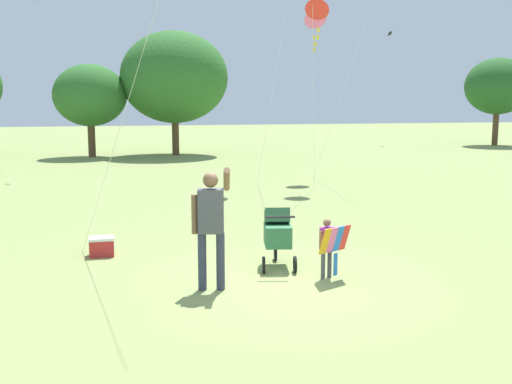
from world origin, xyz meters
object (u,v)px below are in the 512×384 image
stroller (277,232)px  kite_green_novelty (317,11)px  cooler_box (102,246)px  person_adult_flyer (211,220)px  child_with_butterfly_kite (328,243)px  kite_blue_high (316,20)px

stroller → kite_green_novelty: (3.73, 9.02, 5.00)m
cooler_box → person_adult_flyer: bearing=-56.2°
child_with_butterfly_kite → cooler_box: child_with_butterfly_kite is taller
stroller → cooler_box: (-2.95, 1.43, -0.43)m
child_with_butterfly_kite → kite_green_novelty: kite_green_novelty is taller
child_with_butterfly_kite → stroller: 1.06m
child_with_butterfly_kite → person_adult_flyer: (-1.91, -0.15, 0.49)m
child_with_butterfly_kite → kite_green_novelty: size_ratio=0.16×
person_adult_flyer → stroller: 1.73m
child_with_butterfly_kite → person_adult_flyer: 1.98m
stroller → child_with_butterfly_kite: bearing=-55.6°
child_with_butterfly_kite → cooler_box: size_ratio=2.16×
stroller → cooler_box: size_ratio=2.49×
kite_green_novelty → kite_blue_high: 2.37m
stroller → cooler_box: stroller is taller
child_with_butterfly_kite → stroller: bearing=124.4°
child_with_butterfly_kite → kite_blue_high: kite_blue_high is taller
cooler_box → child_with_butterfly_kite: bearing=-33.0°
kite_green_novelty → kite_blue_high: bearing=72.2°
stroller → kite_blue_high: (4.45, 11.28, 5.02)m
stroller → kite_blue_high: bearing=68.5°
stroller → kite_green_novelty: size_ratio=0.19×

